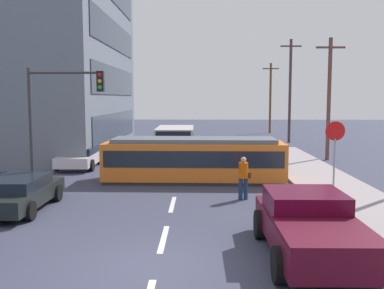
% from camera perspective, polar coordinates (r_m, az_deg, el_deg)
% --- Properties ---
extents(ground_plane, '(120.00, 120.00, 0.00)m').
position_cam_1_polar(ground_plane, '(20.32, -1.84, -5.08)').
color(ground_plane, '#3A3D51').
extents(sidewalk_curb_right, '(3.20, 36.00, 0.14)m').
position_cam_1_polar(sidewalk_curb_right, '(17.37, 20.65, -7.16)').
color(sidewalk_curb_right, gray).
rests_on(sidewalk_curb_right, ground).
extents(lane_stripe_1, '(0.16, 2.40, 0.01)m').
position_cam_1_polar(lane_stripe_1, '(12.58, -3.71, -12.10)').
color(lane_stripe_1, silver).
rests_on(lane_stripe_1, ground).
extents(lane_stripe_2, '(0.16, 2.40, 0.01)m').
position_cam_1_polar(lane_stripe_2, '(16.42, -2.55, -7.76)').
color(lane_stripe_2, silver).
rests_on(lane_stripe_2, ground).
extents(lane_stripe_3, '(0.16, 2.40, 0.01)m').
position_cam_1_polar(lane_stripe_3, '(26.82, -1.13, -2.34)').
color(lane_stripe_3, silver).
rests_on(lane_stripe_3, ground).
extents(lane_stripe_4, '(0.16, 2.40, 0.01)m').
position_cam_1_polar(lane_stripe_4, '(32.77, -0.73, -0.81)').
color(lane_stripe_4, silver).
rests_on(lane_stripe_4, ground).
extents(corner_building, '(16.40, 17.13, 16.00)m').
position_cam_1_polar(corner_building, '(34.94, -23.54, 12.26)').
color(corner_building, slate).
rests_on(corner_building, ground).
extents(streetcar_tram, '(8.43, 2.66, 2.06)m').
position_cam_1_polar(streetcar_tram, '(20.72, 0.27, -1.88)').
color(streetcar_tram, orange).
rests_on(streetcar_tram, ground).
extents(city_bus, '(2.59, 5.33, 1.89)m').
position_cam_1_polar(city_bus, '(30.64, -2.19, 0.73)').
color(city_bus, '#BEB5B3').
rests_on(city_bus, ground).
extents(pedestrian_crossing, '(0.51, 0.36, 1.67)m').
position_cam_1_polar(pedestrian_crossing, '(17.11, 6.70, -4.02)').
color(pedestrian_crossing, navy).
rests_on(pedestrian_crossing, ground).
extents(pickup_truck_parked, '(2.29, 5.01, 1.55)m').
position_cam_1_polar(pickup_truck_parked, '(11.34, 14.98, -10.15)').
color(pickup_truck_parked, '#4D0C1E').
rests_on(pickup_truck_parked, ground).
extents(parked_sedan_mid, '(2.02, 4.49, 1.19)m').
position_cam_1_polar(parked_sedan_mid, '(16.61, -21.53, -5.83)').
color(parked_sedan_mid, black).
rests_on(parked_sedan_mid, ground).
extents(parked_sedan_far, '(2.11, 4.37, 1.19)m').
position_cam_1_polar(parked_sedan_far, '(25.61, -14.30, -1.53)').
color(parked_sedan_far, silver).
rests_on(parked_sedan_far, ground).
extents(stop_sign, '(0.76, 0.07, 2.88)m').
position_cam_1_polar(stop_sign, '(18.09, 18.05, 0.27)').
color(stop_sign, gray).
rests_on(stop_sign, sidewalk_curb_right).
extents(traffic_light_mast, '(3.16, 0.33, 5.15)m').
position_cam_1_polar(traffic_light_mast, '(18.97, -16.81, 4.90)').
color(traffic_light_mast, '#333333').
rests_on(traffic_light_mast, ground).
extents(utility_pole_mid, '(1.80, 0.24, 7.64)m').
position_cam_1_polar(utility_pole_mid, '(28.99, 17.35, 5.94)').
color(utility_pole_mid, brown).
rests_on(utility_pole_mid, ground).
extents(utility_pole_far, '(1.80, 0.24, 8.97)m').
position_cam_1_polar(utility_pole_far, '(39.49, 12.60, 7.00)').
color(utility_pole_far, '#4C3636').
rests_on(utility_pole_far, ground).
extents(utility_pole_distant, '(1.80, 0.24, 7.75)m').
position_cam_1_polar(utility_pole_distant, '(49.93, 10.13, 6.12)').
color(utility_pole_distant, brown).
rests_on(utility_pole_distant, ground).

